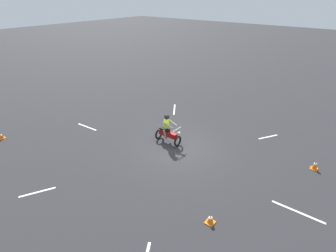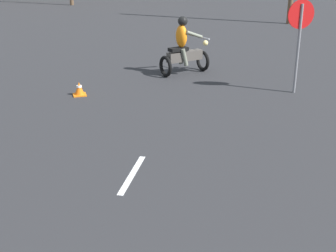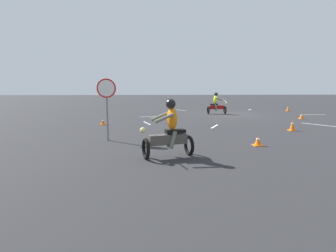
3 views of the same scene
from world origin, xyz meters
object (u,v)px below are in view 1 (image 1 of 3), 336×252
(motorcycle_rider_foreground, at_px, (167,130))
(traffic_cone_mid_center, at_px, (1,136))
(traffic_cone_near_left, at_px, (315,165))
(traffic_cone_near_right, at_px, (210,219))

(motorcycle_rider_foreground, height_order, traffic_cone_mid_center, motorcycle_rider_foreground)
(traffic_cone_near_left, xyz_separation_m, traffic_cone_near_right, (2.17, 5.80, -0.04))
(motorcycle_rider_foreground, relative_size, traffic_cone_near_left, 3.86)
(motorcycle_rider_foreground, relative_size, traffic_cone_mid_center, 5.01)
(motorcycle_rider_foreground, bearing_deg, traffic_cone_near_right, 53.07)
(traffic_cone_mid_center, bearing_deg, traffic_cone_near_right, -170.63)
(traffic_cone_near_left, distance_m, traffic_cone_mid_center, 16.43)
(motorcycle_rider_foreground, xyz_separation_m, traffic_cone_near_left, (-6.90, -2.32, -0.52))
(traffic_cone_near_left, height_order, traffic_cone_mid_center, traffic_cone_near_left)
(traffic_cone_near_left, bearing_deg, motorcycle_rider_foreground, 18.59)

